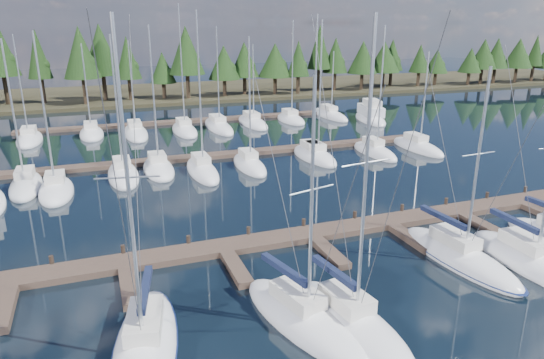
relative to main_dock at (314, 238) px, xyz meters
name	(u,v)px	position (x,y,z in m)	size (l,w,h in m)	color
ground	(254,184)	(0.00, 12.64, -0.20)	(260.00, 260.00, 0.00)	black
far_shore	(160,93)	(0.00, 72.64, 0.10)	(220.00, 30.00, 0.60)	#312D1B
main_dock	(314,238)	(0.00, 0.00, 0.00)	(44.00, 6.13, 0.90)	#4A392E
back_docks	(205,136)	(0.00, 32.23, 0.00)	(50.00, 21.80, 0.40)	#4A392E
front_sailboat_1	(146,347)	(-11.74, -7.89, 0.08)	(4.67, 10.09, 14.91)	silver
front_sailboat_2	(302,318)	(-4.46, -8.27, 0.08)	(4.73, 9.06, 12.58)	silver
front_sailboat_3	(350,321)	(-2.44, -9.33, 0.10)	(3.95, 8.64, 14.94)	silver
front_sailboat_4	(458,256)	(7.00, -5.64, 0.07)	(3.41, 9.77, 12.39)	silver
front_sailboat_5	(529,261)	(10.55, -7.55, 0.08)	(3.08, 9.03, 13.33)	silver
back_sailboat_rows	(215,143)	(0.23, 28.07, 0.06)	(44.65, 32.63, 16.77)	silver
motor_yacht_right	(370,117)	(25.47, 34.93, 0.35)	(5.82, 10.75, 5.13)	silver
tree_line	(145,61)	(-3.44, 62.88, 7.16)	(185.82, 11.63, 13.88)	black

